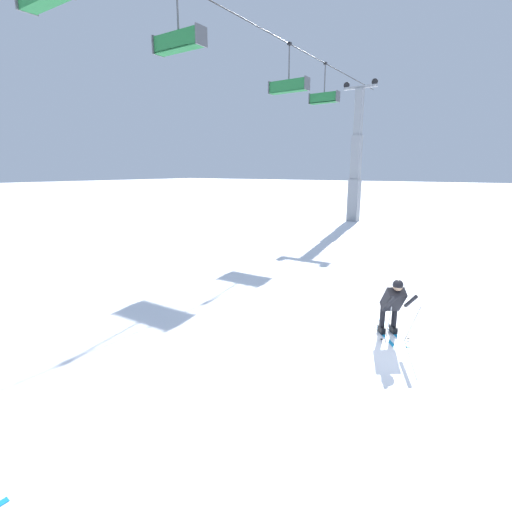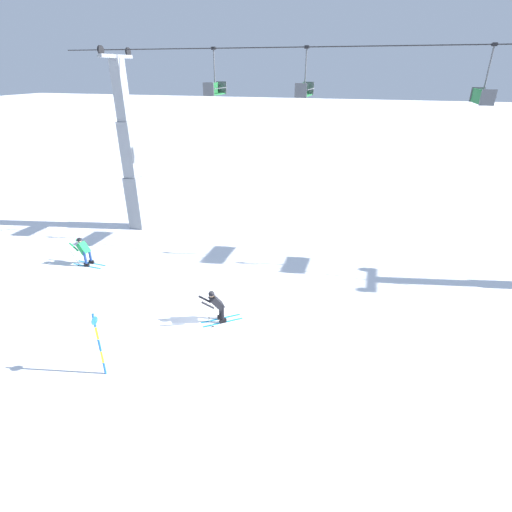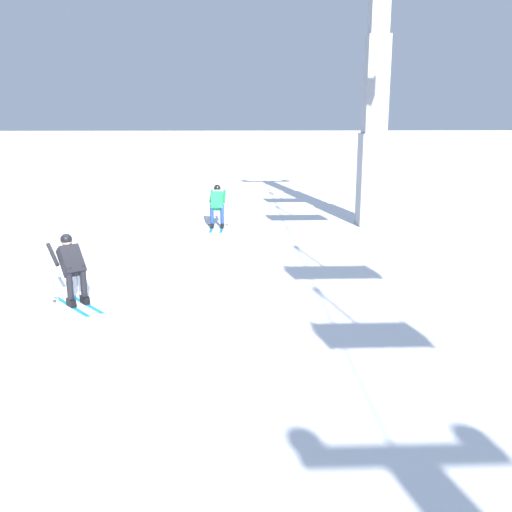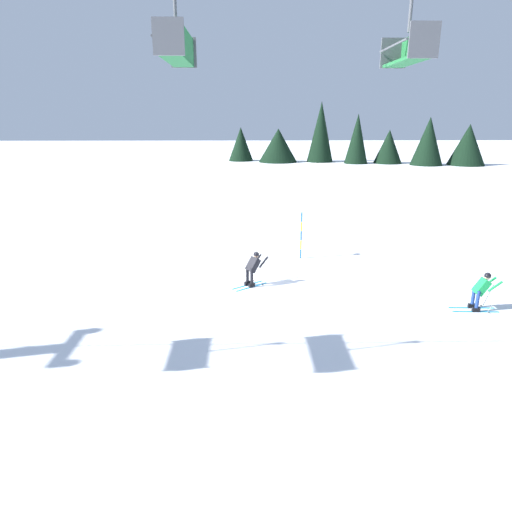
# 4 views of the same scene
# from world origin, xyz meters

# --- Properties ---
(ground_plane) EXTENTS (260.00, 260.00, 0.00)m
(ground_plane) POSITION_xyz_m (0.00, 0.00, 0.00)
(ground_plane) COLOR white
(skier_carving_main) EXTENTS (1.69, 1.48, 1.63)m
(skier_carving_main) POSITION_xyz_m (0.39, 0.10, 0.86)
(skier_carving_main) COLOR #198CCC
(skier_carving_main) RESTS_ON ground_plane
(lift_tower_near) EXTENTS (0.92, 2.89, 10.33)m
(lift_tower_near) POSITION_xyz_m (-8.30, 8.44, 4.24)
(lift_tower_near) COLOR gray
(lift_tower_near) RESTS_ON ground_plane
(skier_distant_uphill) EXTENTS (1.75, 0.72, 1.63)m
(skier_distant_uphill) POSITION_xyz_m (-8.09, 2.93, 0.86)
(skier_distant_uphill) COLOR #198CCC
(skier_distant_uphill) RESTS_ON ground_plane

